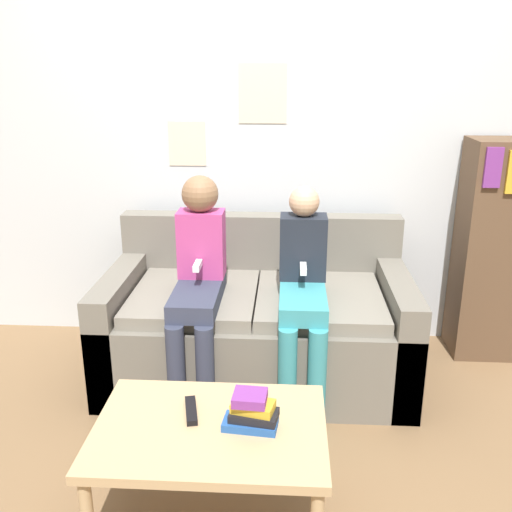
# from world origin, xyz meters

# --- Properties ---
(ground_plane) EXTENTS (10.00, 10.00, 0.00)m
(ground_plane) POSITION_xyz_m (0.00, 0.00, 0.00)
(ground_plane) COLOR brown
(wall_back) EXTENTS (8.00, 0.06, 2.60)m
(wall_back) POSITION_xyz_m (-0.00, 1.11, 1.30)
(wall_back) COLOR silver
(wall_back) RESTS_ON ground_plane
(couch) EXTENTS (1.65, 0.90, 0.84)m
(couch) POSITION_xyz_m (0.00, 0.57, 0.29)
(couch) COLOR #6B665B
(couch) RESTS_ON ground_plane
(coffee_table) EXTENTS (0.85, 0.60, 0.42)m
(coffee_table) POSITION_xyz_m (-0.11, -0.57, 0.37)
(coffee_table) COLOR tan
(coffee_table) RESTS_ON ground_plane
(person_left) EXTENTS (0.24, 0.60, 1.14)m
(person_left) POSITION_xyz_m (-0.29, 0.36, 0.66)
(person_left) COLOR #33384C
(person_left) RESTS_ON ground_plane
(person_right) EXTENTS (0.24, 0.60, 1.09)m
(person_right) POSITION_xyz_m (0.24, 0.35, 0.62)
(person_right) COLOR teal
(person_right) RESTS_ON ground_plane
(tv_remote) EXTENTS (0.08, 0.17, 0.02)m
(tv_remote) POSITION_xyz_m (-0.19, -0.50, 0.43)
(tv_remote) COLOR black
(tv_remote) RESTS_ON coffee_table
(book_stack) EXTENTS (0.21, 0.14, 0.13)m
(book_stack) POSITION_xyz_m (0.04, -0.56, 0.48)
(book_stack) COLOR #23519E
(book_stack) RESTS_ON coffee_table
(bookshelf) EXTENTS (0.38, 0.33, 1.29)m
(bookshelf) POSITION_xyz_m (1.35, 0.91, 0.65)
(bookshelf) COLOR brown
(bookshelf) RESTS_ON ground_plane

